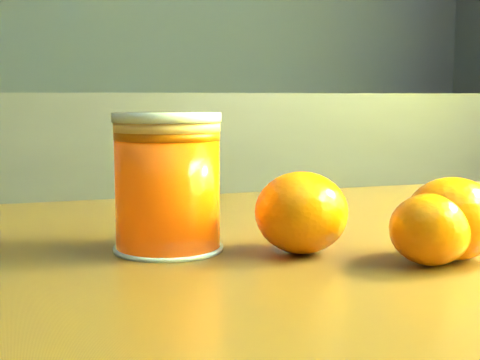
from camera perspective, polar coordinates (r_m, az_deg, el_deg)
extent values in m
cube|color=brown|center=(0.53, 7.25, -8.72)|extent=(1.11, 0.84, 0.04)
cylinder|color=#FF4F05|center=(0.54, -6.18, -0.97)|extent=(0.08, 0.08, 0.10)
cylinder|color=#F5B464|center=(0.53, -6.26, 4.53)|extent=(0.08, 0.08, 0.01)
cylinder|color=silver|center=(0.53, -6.27, 5.23)|extent=(0.09, 0.09, 0.01)
ellipsoid|color=orange|center=(0.53, 5.26, -2.78)|extent=(0.09, 0.09, 0.06)
ellipsoid|color=orange|center=(0.53, 17.69, -3.15)|extent=(0.08, 0.08, 0.06)
ellipsoid|color=orange|center=(0.51, 15.93, -4.07)|extent=(0.08, 0.08, 0.05)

